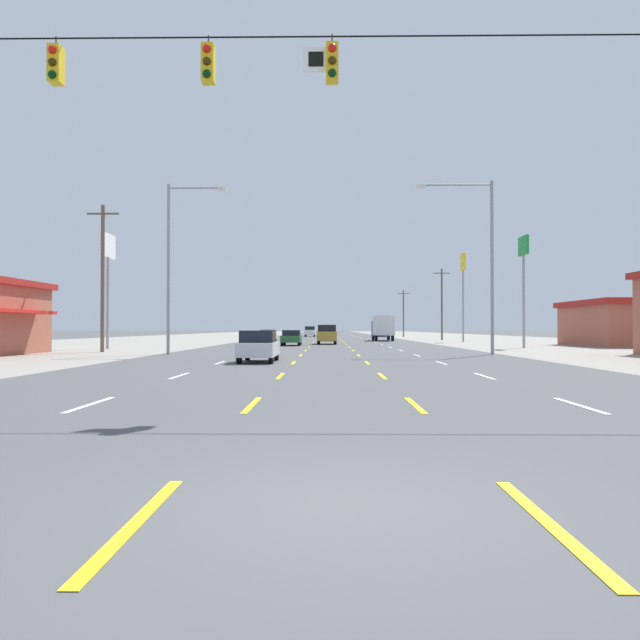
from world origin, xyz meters
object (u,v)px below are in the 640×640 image
Objects in this scene: sedan_center_turn_farthest at (327,334)px; pole_sign_right_row_2 at (463,276)px; sedan_inner_left_near at (292,338)px; streetlight_left_row_0 at (174,257)px; hatchback_center_turn_far at (329,335)px; pole_sign_right_row_1 at (524,264)px; streetlight_right_row_0 at (484,254)px; sedan_far_left_midfar at (268,336)px; box_truck_far_right_farther at (383,327)px; hatchback_inner_left_nearest at (259,346)px; pole_sign_left_row_1 at (108,259)px; suv_inner_left_distant_a at (310,331)px; suv_center_turn_mid at (327,334)px.

pole_sign_right_row_2 is (16.29, -22.41, 7.10)m from sedan_center_turn_farthest.
streetlight_left_row_0 is at bearing -108.74° from sedan_inner_left_near.
pole_sign_right_row_2 is at bearing -16.16° from hatchback_center_turn_far.
streetlight_right_row_0 is (-6.54, -12.14, -0.69)m from pole_sign_right_row_1.
sedan_far_left_midfar is 1.00× the size of sedan_center_turn_farthest.
box_truck_far_right_farther is (10.58, 20.52, 1.08)m from sedan_inner_left_near.
pole_sign_right_row_1 is at bearing 45.82° from hatchback_inner_left_nearest.
pole_sign_left_row_1 is at bearing -121.67° from hatchback_center_turn_far.
sedan_far_left_midfar is 36.59m from streetlight_right_row_0.
box_truck_far_right_farther is 1.47× the size of suv_inner_left_distant_a.
pole_sign_right_row_1 reaches higher than hatchback_center_turn_far.
pole_sign_left_row_1 reaches higher than suv_center_turn_mid.
suv_inner_left_distant_a reaches higher than hatchback_center_turn_far.
suv_center_turn_mid is 0.68× the size of box_truck_far_right_farther.
sedan_inner_left_near is 5.75m from suv_center_turn_mid.
suv_inner_left_distant_a is 74.22m from streetlight_left_row_0.
sedan_far_left_midfar is 9.23m from hatchback_center_turn_far.
hatchback_center_turn_far is 0.80× the size of suv_inner_left_distant_a.
streetlight_right_row_0 reaches higher than sedan_center_turn_farthest.
pole_sign_right_row_2 is (19.57, 41.25, 7.07)m from hatchback_inner_left_nearest.
pole_sign_right_row_1 is at bearing -89.65° from pole_sign_right_row_2.
sedan_far_left_midfar and sedan_center_turn_farthest have the same top height.
pole_sign_right_row_1 is at bearing -57.73° from hatchback_center_turn_far.
pole_sign_left_row_1 is at bearing -102.30° from suv_inner_left_distant_a.
suv_inner_left_distant_a is at bearing 77.70° from pole_sign_left_row_1.
sedan_far_left_midfar is at bearing -95.02° from suv_inner_left_distant_a.
streetlight_left_row_0 is (-25.90, -33.13, -1.75)m from pole_sign_right_row_2.
streetlight_left_row_0 reaches higher than sedan_center_turn_farthest.
streetlight_right_row_0 is (13.22, -18.48, 5.55)m from sedan_inner_left_near.
suv_inner_left_distant_a is 66.26m from pole_sign_left_row_1.
box_truck_far_right_farther is 36.34m from suv_inner_left_distant_a.
pole_sign_right_row_2 is (16.07, -4.66, 7.07)m from hatchback_center_turn_far.
streetlight_right_row_0 reaches higher than pole_sign_right_row_2.
pole_sign_right_row_1 is 0.87× the size of streetlight_left_row_0.
suv_inner_left_distant_a reaches higher than sedan_inner_left_near.
streetlight_right_row_0 is at bearing -86.12° from box_truck_far_right_farther.
streetlight_right_row_0 reaches higher than suv_inner_left_distant_a.
suv_center_turn_mid is at bearing -51.81° from sedan_far_left_midfar.
hatchback_inner_left_nearest is at bearing -89.99° from suv_inner_left_distant_a.
pole_sign_left_row_1 is (-14.05, -64.47, 6.13)m from suv_inner_left_distant_a.
pole_sign_right_row_1 is 28.74m from streetlight_left_row_0.
sedan_center_turn_farthest is 56.69m from streetlight_right_row_0.
streetlight_left_row_0 reaches higher than box_truck_far_right_farther.
pole_sign_right_row_2 reaches higher than hatchback_center_turn_far.
sedan_far_left_midfar is at bearing 95.25° from hatchback_inner_left_nearest.
pole_sign_right_row_1 is 0.86× the size of streetlight_right_row_0.
pole_sign_right_row_2 is at bearing -53.99° from sedan_center_turn_farthest.
box_truck_far_right_farther is at bearing 65.46° from suv_center_turn_mid.
pole_sign_right_row_2 is (-0.13, 20.99, 0.86)m from pole_sign_right_row_1.
suv_inner_left_distant_a is (-10.53, 34.77, -0.81)m from box_truck_far_right_farther.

